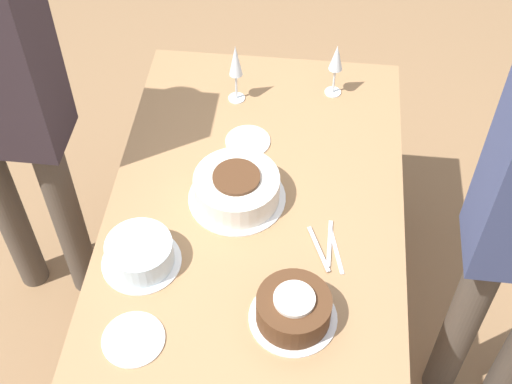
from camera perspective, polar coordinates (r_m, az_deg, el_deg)
The scene contains 10 objects.
ground_plane at distance 2.84m, azimuth 0.00°, elevation -10.30°, with size 12.00×12.00×0.00m, color #8E6B47.
dining_table at distance 2.32m, azimuth 0.00°, elevation -2.55°, with size 1.44×0.92×0.73m.
cake_center_white at distance 2.21m, azimuth -1.55°, elevation 0.30°, with size 0.31×0.31×0.11m.
cake_front_chocolate at distance 1.96m, azimuth 3.02°, elevation -9.34°, with size 0.25×0.25×0.11m.
cake_back_decorated at distance 2.09m, azimuth -9.26°, elevation -4.88°, with size 0.23×0.23×0.09m.
wine_glass_near at distance 2.47m, azimuth -1.64°, elevation 10.25°, with size 0.06×0.06×0.23m.
wine_glass_far at distance 2.51m, azimuth 6.43°, elevation 10.43°, with size 0.06×0.06×0.21m.
dessert_plate_left at distance 1.99m, azimuth -9.78°, elevation -11.54°, with size 0.17×0.17×0.01m.
dessert_plate_right at distance 2.41m, azimuth -0.66°, elevation 4.08°, with size 0.15×0.15×0.01m.
fork_pile at distance 2.13m, azimuth 5.78°, elevation -4.44°, with size 0.19×0.12×0.01m.
Camera 1 is at (-1.42, -0.15, 2.45)m, focal length 50.00 mm.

